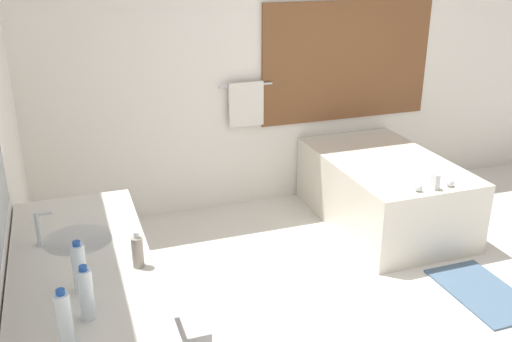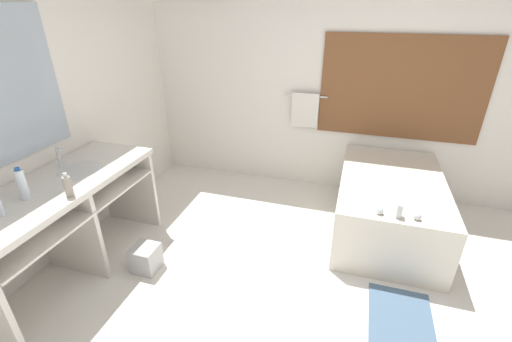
{
  "view_description": "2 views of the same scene",
  "coord_description": "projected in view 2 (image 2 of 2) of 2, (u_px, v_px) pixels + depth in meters",
  "views": [
    {
      "loc": [
        -1.85,
        -2.54,
        2.29
      ],
      "look_at": [
        -0.63,
        0.95,
        0.83
      ],
      "focal_mm": 40.0,
      "sensor_mm": 36.0,
      "label": 1
    },
    {
      "loc": [
        0.3,
        -1.78,
        2.13
      ],
      "look_at": [
        -0.51,
        0.86,
        0.76
      ],
      "focal_mm": 24.0,
      "sensor_mm": 36.0,
      "label": 2
    }
  ],
  "objects": [
    {
      "name": "ground_plane",
      "position": [
        288.0,
        320.0,
        2.55
      ],
      "size": [
        16.0,
        16.0,
        0.0
      ],
      "primitive_type": "plane",
      "color": "silver",
      "rests_on": "ground"
    },
    {
      "name": "wall_back_with_blinds",
      "position": [
        337.0,
        79.0,
        3.85
      ],
      "size": [
        7.4,
        0.13,
        2.7
      ],
      "color": "white",
      "rests_on": "ground_plane"
    },
    {
      "name": "wall_left_with_mirror",
      "position": [
        0.0,
        118.0,
        2.53
      ],
      "size": [
        0.08,
        7.4,
        2.7
      ],
      "color": "white",
      "rests_on": "ground_plane"
    },
    {
      "name": "vanity_counter",
      "position": [
        66.0,
        206.0,
        2.75
      ],
      "size": [
        0.66,
        1.65,
        0.88
      ],
      "color": "silver",
      "rests_on": "ground_plane"
    },
    {
      "name": "sink_faucet",
      "position": [
        59.0,
        157.0,
        2.85
      ],
      "size": [
        0.09,
        0.04,
        0.18
      ],
      "color": "silver",
      "rests_on": "vanity_counter"
    },
    {
      "name": "bathtub",
      "position": [
        389.0,
        202.0,
        3.42
      ],
      "size": [
        0.97,
        1.57,
        0.71
      ],
      "color": "silver",
      "rests_on": "ground_plane"
    },
    {
      "name": "water_bottle_2",
      "position": [
        22.0,
        184.0,
        2.37
      ],
      "size": [
        0.06,
        0.06,
        0.24
      ],
      "color": "white",
      "rests_on": "vanity_counter"
    },
    {
      "name": "soap_dispenser",
      "position": [
        68.0,
        186.0,
        2.42
      ],
      "size": [
        0.06,
        0.06,
        0.18
      ],
      "color": "gray",
      "rests_on": "vanity_counter"
    },
    {
      "name": "waste_bin",
      "position": [
        146.0,
        258.0,
        2.99
      ],
      "size": [
        0.21,
        0.21,
        0.24
      ],
      "color": "#B2B2B2",
      "rests_on": "ground_plane"
    },
    {
      "name": "bath_mat",
      "position": [
        401.0,
        327.0,
        2.48
      ],
      "size": [
        0.46,
        0.76,
        0.02
      ],
      "color": "slate",
      "rests_on": "ground_plane"
    }
  ]
}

